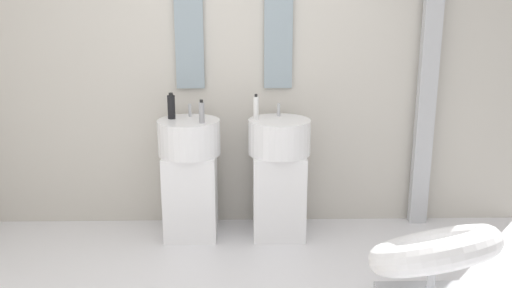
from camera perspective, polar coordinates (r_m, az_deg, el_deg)
rear_partition at (r=4.52m, az=-2.22°, el=7.95°), size 4.80×0.10×2.60m
pedestal_sink_left at (r=4.38m, az=-6.70°, el=-3.09°), size 0.48×0.48×1.03m
pedestal_sink_right at (r=4.37m, az=2.35°, el=-3.05°), size 0.48×0.48×1.03m
vanity_mirror_left at (r=4.44m, az=-6.78°, el=10.47°), size 0.22×0.03×0.76m
vanity_mirror_right at (r=4.43m, az=2.28°, el=10.55°), size 0.22×0.03×0.76m
shower_column at (r=4.65m, az=16.77°, el=4.79°), size 0.49×0.24×2.05m
lounge_chair at (r=3.54m, az=17.54°, el=-10.96°), size 1.06×1.07×0.65m
soap_bottle_black at (r=4.32m, az=-8.60°, el=3.77°), size 0.06×0.06×0.20m
soap_bottle_white at (r=4.24m, az=-0.00°, el=3.71°), size 0.04×0.04×0.19m
soap_bottle_grey at (r=4.15m, az=-5.55°, el=3.23°), size 0.04×0.04×0.17m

